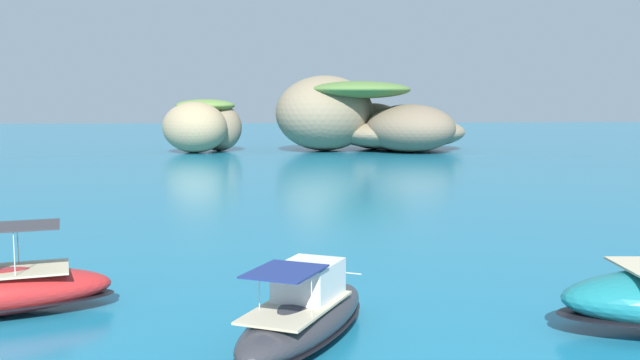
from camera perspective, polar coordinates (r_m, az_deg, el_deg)
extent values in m
ellipsoid|color=#84755B|center=(89.90, 6.37, 3.87)|extent=(23.88, 23.67, 4.31)
ellipsoid|color=#84755B|center=(86.94, 0.43, 5.43)|extent=(16.93, 18.46, 9.20)
ellipsoid|color=#756651|center=(84.52, 7.26, 4.18)|extent=(14.38, 15.17, 5.70)
ellipsoid|color=#756651|center=(90.34, 4.38, 4.37)|extent=(9.32, 8.56, 5.82)
ellipsoid|color=#517538|center=(84.56, 3.10, 7.30)|extent=(12.52, 11.38, 2.06)
ellipsoid|color=#84755B|center=(87.00, -8.17, 4.22)|extent=(5.54, 5.75, 5.71)
ellipsoid|color=#9E8966|center=(84.38, -10.11, 4.22)|extent=(10.63, 11.22, 6.00)
ellipsoid|color=#84755B|center=(85.20, -10.30, 3.60)|extent=(6.53, 6.57, 4.10)
ellipsoid|color=olive|center=(86.90, -9.28, 5.97)|extent=(7.15, 6.50, 1.54)
ellipsoid|color=#2D2D33|center=(17.70, -1.31, -11.23)|extent=(4.57, 6.48, 1.07)
ellipsoid|color=black|center=(17.78, -1.30, -11.97)|extent=(4.66, 6.61, 0.13)
cube|color=#C6B793|center=(17.15, -1.94, -10.21)|extent=(3.02, 3.82, 0.06)
cube|color=silver|center=(17.73, -0.91, -8.09)|extent=(1.99, 2.18, 0.88)
cube|color=#2D4756|center=(18.52, 0.19, -7.18)|extent=(1.19, 0.75, 0.47)
cylinder|color=silver|center=(19.73, 1.53, -7.47)|extent=(1.19, 0.64, 0.04)
cube|color=navy|center=(16.34, -2.86, -7.39)|extent=(2.18, 2.36, 0.04)
cylinder|color=silver|center=(16.74, -4.93, -8.85)|extent=(0.03, 0.03, 1.01)
cylinder|color=silver|center=(16.20, -0.69, -9.34)|extent=(0.03, 0.03, 1.01)
cube|color=#333338|center=(21.28, -23.46, -3.46)|extent=(2.71, 2.34, 0.04)
cylinder|color=silver|center=(20.59, -23.51, -5.52)|extent=(0.03, 0.03, 1.24)
cylinder|color=silver|center=(22.19, -23.27, -4.69)|extent=(0.03, 0.03, 1.24)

